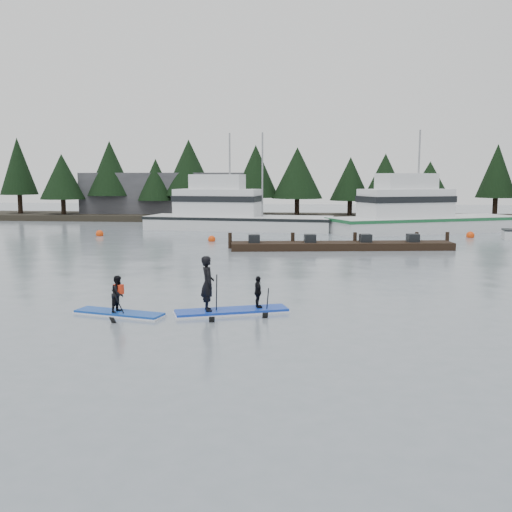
# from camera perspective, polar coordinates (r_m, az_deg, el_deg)

# --- Properties ---
(ground) EXTENTS (160.00, 160.00, 0.00)m
(ground) POSITION_cam_1_polar(r_m,az_deg,el_deg) (18.97, -1.93, -5.75)
(ground) COLOR slate
(ground) RESTS_ON ground
(far_shore) EXTENTS (70.00, 8.00, 0.60)m
(far_shore) POSITION_cam_1_polar(r_m,az_deg,el_deg) (60.46, 3.63, 3.86)
(far_shore) COLOR #2D281E
(far_shore) RESTS_ON ground
(treeline) EXTENTS (60.00, 4.00, 8.00)m
(treeline) POSITION_cam_1_polar(r_m,az_deg,el_deg) (60.48, 3.62, 3.58)
(treeline) COLOR black
(treeline) RESTS_ON ground
(waterfront_building) EXTENTS (18.00, 6.00, 5.00)m
(waterfront_building) POSITION_cam_1_polar(r_m,az_deg,el_deg) (64.46, -8.88, 5.99)
(waterfront_building) COLOR #4C4C51
(waterfront_building) RESTS_ON ground
(fishing_boat_large) EXTENTS (16.41, 6.35, 9.22)m
(fishing_boat_large) POSITION_cam_1_polar(r_m,az_deg,el_deg) (49.66, -2.27, 3.46)
(fishing_boat_large) COLOR silver
(fishing_boat_large) RESTS_ON ground
(fishing_boat_medium) EXTENTS (16.51, 10.76, 9.33)m
(fishing_boat_medium) POSITION_cam_1_polar(r_m,az_deg,el_deg) (49.09, 16.09, 3.10)
(fishing_boat_medium) COLOR silver
(fishing_boat_medium) RESTS_ON ground
(floating_dock) EXTENTS (13.95, 3.82, 0.46)m
(floating_dock) POSITION_cam_1_polar(r_m,az_deg,el_deg) (36.10, 8.56, 1.02)
(floating_dock) COLOR black
(floating_dock) RESTS_ON ground
(buoy_c) EXTENTS (0.60, 0.60, 0.60)m
(buoy_c) POSITION_cam_1_polar(r_m,az_deg,el_deg) (45.75, 20.63, 1.73)
(buoy_c) COLOR #E53F0B
(buoy_c) RESTS_ON ground
(buoy_d) EXTENTS (0.55, 0.55, 0.55)m
(buoy_d) POSITION_cam_1_polar(r_m,az_deg,el_deg) (36.58, 7.82, 0.75)
(buoy_d) COLOR #E53F0B
(buoy_d) RESTS_ON ground
(buoy_a) EXTENTS (0.59, 0.59, 0.59)m
(buoy_a) POSITION_cam_1_polar(r_m,az_deg,el_deg) (45.73, -15.36, 1.95)
(buoy_a) COLOR #E53F0B
(buoy_a) RESTS_ON ground
(buoy_b) EXTENTS (0.52, 0.52, 0.52)m
(buoy_b) POSITION_cam_1_polar(r_m,az_deg,el_deg) (40.45, -4.45, 1.48)
(buoy_b) COLOR #E53F0B
(buoy_b) RESTS_ON ground
(paddleboard_solo) EXTENTS (3.12, 1.44, 1.80)m
(paddleboard_solo) POSITION_cam_1_polar(r_m,az_deg,el_deg) (19.19, -13.56, -4.49)
(paddleboard_solo) COLOR #113FA5
(paddleboard_solo) RESTS_ON ground
(paddleboard_duo) EXTENTS (3.80, 2.10, 2.46)m
(paddleboard_duo) POSITION_cam_1_polar(r_m,az_deg,el_deg) (18.84, -3.12, -3.96)
(paddleboard_duo) COLOR #1235AF
(paddleboard_duo) RESTS_ON ground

